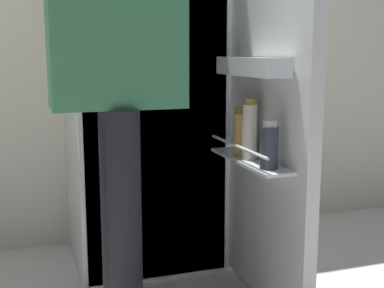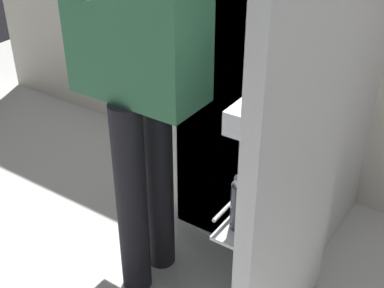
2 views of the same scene
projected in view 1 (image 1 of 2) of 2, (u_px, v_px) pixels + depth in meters
name	position (u px, v px, depth m)	size (l,w,h in m)	color
kitchen_wall	(123.00, 3.00, 2.81)	(4.40, 0.10, 2.59)	silver
refrigerator	(149.00, 85.00, 2.50)	(0.74, 1.30, 1.76)	white
person	(119.00, 56.00, 1.84)	(0.56, 0.79, 1.69)	black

